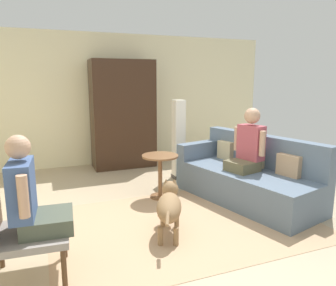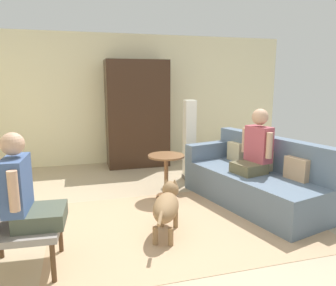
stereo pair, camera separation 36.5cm
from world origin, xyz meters
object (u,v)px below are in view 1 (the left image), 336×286
(dog, at_px, (169,205))
(column_lamp, at_px, (179,140))
(armchair, at_px, (10,224))
(armoire_cabinet, at_px, (123,114))
(person_on_armchair, at_px, (31,196))
(round_end_table, at_px, (160,169))
(couch, at_px, (247,177))
(person_on_couch, at_px, (248,145))

(dog, xyz_separation_m, column_lamp, (0.91, 1.86, 0.34))
(armchair, xyz_separation_m, armoire_cabinet, (1.76, 3.29, 0.51))
(person_on_armchair, bearing_deg, round_end_table, 40.39)
(round_end_table, height_order, column_lamp, column_lamp)
(round_end_table, xyz_separation_m, dog, (-0.29, -1.08, -0.09))
(couch, xyz_separation_m, person_on_couch, (-0.03, -0.04, 0.48))
(dog, bearing_deg, couch, 22.34)
(person_on_armchair, bearing_deg, couch, 18.02)
(armchair, relative_size, armoire_cabinet, 0.45)
(person_on_armchair, relative_size, armoire_cabinet, 0.40)
(armchair, bearing_deg, dog, 11.35)
(couch, relative_size, person_on_couch, 2.57)
(dog, distance_m, armoire_cabinet, 3.07)
(armchair, xyz_separation_m, round_end_table, (1.83, 1.39, -0.09))
(person_on_couch, relative_size, person_on_armchair, 1.03)
(armchair, height_order, column_lamp, column_lamp)
(person_on_couch, xyz_separation_m, armoire_cabinet, (-1.16, 2.45, 0.23))
(couch, xyz_separation_m, armchair, (-2.95, -0.89, 0.19))
(round_end_table, distance_m, dog, 1.12)
(couch, height_order, person_on_armchair, person_on_armchair)
(round_end_table, relative_size, column_lamp, 0.47)
(column_lamp, relative_size, armoire_cabinet, 0.66)
(round_end_table, bearing_deg, dog, -105.01)
(armoire_cabinet, bearing_deg, round_end_table, -88.06)
(round_end_table, xyz_separation_m, column_lamp, (0.62, 0.77, 0.24))
(column_lamp, bearing_deg, person_on_armchair, -136.15)
(person_on_couch, height_order, round_end_table, person_on_couch)
(couch, relative_size, column_lamp, 1.63)
(person_on_couch, height_order, armoire_cabinet, armoire_cabinet)
(armchair, distance_m, person_on_armchair, 0.28)
(person_on_couch, bearing_deg, armoire_cabinet, 115.29)
(person_on_couch, height_order, column_lamp, column_lamp)
(couch, relative_size, armchair, 2.40)
(couch, bearing_deg, armoire_cabinet, 116.28)
(couch, distance_m, armchair, 3.08)
(person_on_couch, distance_m, round_end_table, 1.28)
(person_on_armchair, height_order, armoire_cabinet, armoire_cabinet)
(person_on_couch, xyz_separation_m, column_lamp, (-0.47, 1.32, -0.13))
(armchair, relative_size, round_end_table, 1.45)
(dog, height_order, column_lamp, column_lamp)
(armchair, xyz_separation_m, column_lamp, (2.44, 2.16, 0.15))
(dog, relative_size, column_lamp, 0.64)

